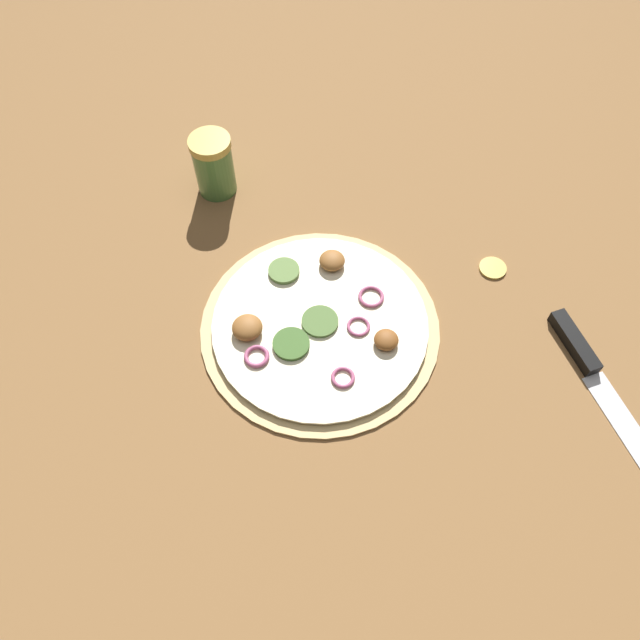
{
  "coord_description": "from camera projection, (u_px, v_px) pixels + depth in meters",
  "views": [
    {
      "loc": [
        -0.37,
        -0.22,
        0.71
      ],
      "look_at": [
        0.0,
        0.0,
        0.02
      ],
      "focal_mm": 35.0,
      "sensor_mm": 36.0,
      "label": 1
    }
  ],
  "objects": [
    {
      "name": "knife",
      "position": [
        594.0,
        374.0,
        0.79
      ],
      "size": [
        0.21,
        0.25,
        0.02
      ],
      "rotation": [
        0.0,
        0.0,
        4.03
      ],
      "color": "silver",
      "rests_on": "ground_plane"
    },
    {
      "name": "pizza",
      "position": [
        319.0,
        324.0,
        0.82
      ],
      "size": [
        0.32,
        0.32,
        0.03
      ],
      "color": "#D6B77A",
      "rests_on": "ground_plane"
    },
    {
      "name": "ground_plane",
      "position": [
        320.0,
        327.0,
        0.83
      ],
      "size": [
        3.0,
        3.0,
        0.0
      ],
      "primitive_type": "plane",
      "color": "brown"
    },
    {
      "name": "spice_jar",
      "position": [
        214.0,
        165.0,
        0.92
      ],
      "size": [
        0.06,
        0.06,
        0.1
      ],
      "color": "#4C7F42",
      "rests_on": "ground_plane"
    },
    {
      "name": "loose_cap",
      "position": [
        493.0,
        267.0,
        0.88
      ],
      "size": [
        0.04,
        0.04,
        0.01
      ],
      "color": "gold",
      "rests_on": "ground_plane"
    }
  ]
}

